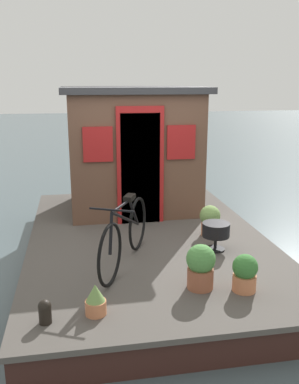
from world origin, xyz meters
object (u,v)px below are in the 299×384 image
Objects in this scene: potted_plant_fern at (201,266)px; charcoal_grill at (216,231)px; houseboat_cabin at (133,149)px; potted_plant_thyme at (245,273)px; potted_plant_mint at (96,300)px; potted_plant_ivy at (210,219)px; bicycle at (125,235)px; mooring_bollard at (45,311)px.

charcoal_grill is (0.98, -0.50, 0.01)m from potted_plant_fern.
houseboat_cabin is 4.69× the size of potted_plant_fern.
potted_plant_fern reaches higher than charcoal_grill.
potted_plant_mint is (-0.19, 1.57, -0.06)m from potted_plant_thyme.
potted_plant_ivy is at bearing -5.47° from potted_plant_thyme.
potted_plant_ivy is (1.85, -1.73, 0.09)m from potted_plant_mint.
bicycle reaches higher than potted_plant_mint.
potted_plant_ivy is (-1.54, -0.89, -0.81)m from houseboat_cabin.
houseboat_cabin reaches higher than potted_plant_mint.
houseboat_cabin is 3.39m from potted_plant_thyme.
bicycle is at bearing 121.15° from potted_plant_ivy.
mooring_bollard is (-0.26, 2.04, -0.08)m from potted_plant_thyme.
bicycle is 5.15× the size of potted_plant_mint.
potted_plant_mint is (-3.39, 0.84, -0.89)m from houseboat_cabin.
bicycle is at bearing 101.82° from charcoal_grill.
potted_plant_mint is at bearing 96.94° from potted_plant_thyme.
mooring_bollard is at bearing 97.34° from potted_plant_thyme.
potted_plant_fern reaches higher than potted_plant_ivy.
houseboat_cabin is at bearing -10.32° from bicycle.
houseboat_cabin is at bearing -13.91° from potted_plant_mint.
potted_plant_thyme is 0.92× the size of potted_plant_ivy.
mooring_bollard is at bearing 159.37° from houseboat_cabin.
potted_plant_thyme reaches higher than potted_plant_mint.
potted_plant_ivy is 0.55m from charcoal_grill.
potted_plant_mint is 0.84× the size of charcoal_grill.
houseboat_cabin is 5.68× the size of potted_plant_thyme.
potted_plant_ivy is at bearing -21.58° from potted_plant_fern.
charcoal_grill reaches higher than potted_plant_mint.
potted_plant_mint is at bearing 136.89° from potted_plant_ivy.
bicycle is 1.16m from potted_plant_mint.
bicycle is at bearing -21.46° from potted_plant_mint.
potted_plant_mint is (-0.33, 1.13, -0.11)m from potted_plant_fern.
mooring_bollard is (-3.46, 1.30, -0.92)m from houseboat_cabin.
houseboat_cabin is 2.36m from charcoal_grill.
bicycle reaches higher than potted_plant_fern.
potted_plant_mint is at bearing 158.54° from bicycle.
potted_plant_mint is at bearing 166.09° from houseboat_cabin.
potted_plant_mint is 0.47m from mooring_bollard.
houseboat_cabin is 2.47m from bicycle.
potted_plant_fern is at bearing 72.31° from potted_plant_thyme.
potted_plant_fern is 2.12× the size of mooring_bollard.
houseboat_cabin reaches higher than bicycle.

